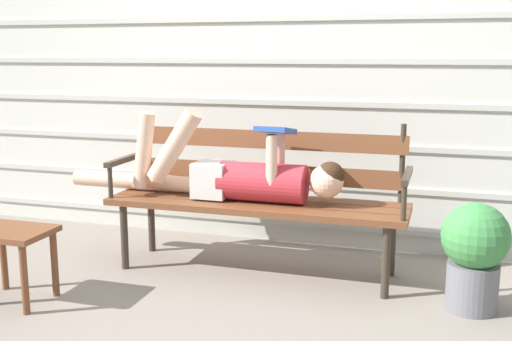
% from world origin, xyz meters
% --- Properties ---
extents(ground_plane, '(12.00, 12.00, 0.00)m').
position_xyz_m(ground_plane, '(0.00, 0.00, 0.00)').
color(ground_plane, gray).
extents(house_siding, '(4.69, 0.08, 2.16)m').
position_xyz_m(house_siding, '(0.00, 0.80, 1.08)').
color(house_siding, beige).
rests_on(house_siding, ground).
extents(park_bench, '(1.74, 0.47, 0.88)m').
position_xyz_m(park_bench, '(0.00, 0.21, 0.48)').
color(park_bench, brown).
rests_on(park_bench, ground).
extents(reclining_person, '(1.73, 0.26, 0.54)m').
position_xyz_m(reclining_person, '(-0.13, 0.14, 0.58)').
color(reclining_person, '#B72D38').
extents(footstool, '(0.40, 0.31, 0.39)m').
position_xyz_m(footstool, '(-1.07, -0.65, 0.31)').
color(footstool, brown).
rests_on(footstool, ground).
extents(potted_plant, '(0.33, 0.33, 0.55)m').
position_xyz_m(potted_plant, '(1.20, -0.06, 0.30)').
color(potted_plant, slate).
rests_on(potted_plant, ground).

